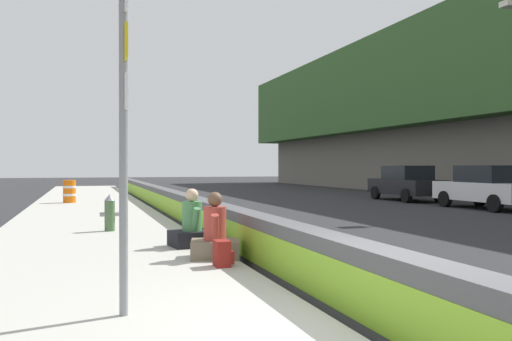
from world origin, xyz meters
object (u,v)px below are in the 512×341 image
at_px(fire_hydrant, 110,212).
at_px(parked_car_fourth, 406,183).
at_px(seated_person_middle, 192,228).
at_px(parked_car_third, 487,187).
at_px(route_sign_post, 124,113).
at_px(backpack, 223,254).
at_px(construction_barrel, 69,191).
at_px(seated_person_foreground, 215,237).

xyz_separation_m(fire_hydrant, parked_car_fourth, (9.71, -14.42, 0.27)).
xyz_separation_m(seated_person_middle, parked_car_third, (7.26, -13.11, 0.38)).
xyz_separation_m(route_sign_post, fire_hydrant, (7.65, -0.20, -1.65)).
bearing_deg(parked_car_fourth, route_sign_post, 139.91).
relative_size(fire_hydrant, parked_car_fourth, 0.19).
bearing_deg(seated_person_middle, backpack, -178.87).
relative_size(seated_person_middle, construction_barrel, 1.17).
bearing_deg(parked_car_third, seated_person_foreground, 123.82).
bearing_deg(route_sign_post, seated_person_foreground, -28.33).
relative_size(fire_hydrant, parked_car_third, 0.20).
distance_m(fire_hydrant, construction_barrel, 10.98).
bearing_deg(route_sign_post, construction_barrel, 2.93).
bearing_deg(seated_person_middle, route_sign_post, 160.91).
bearing_deg(fire_hydrant, seated_person_middle, -155.33).
xyz_separation_m(seated_person_foreground, construction_barrel, (15.41, 2.66, 0.13)).
bearing_deg(seated_person_foreground, backpack, 175.19).
relative_size(seated_person_foreground, parked_car_third, 0.25).
xyz_separation_m(route_sign_post, parked_car_fourth, (17.36, -14.62, -1.37)).
relative_size(route_sign_post, parked_car_fourth, 0.79).
relative_size(seated_person_foreground, parked_car_fourth, 0.24).
bearing_deg(fire_hydrant, seated_person_foreground, -161.42).
distance_m(route_sign_post, seated_person_foreground, 4.00).
distance_m(backpack, parked_car_fourth, 19.84).
bearing_deg(seated_person_foreground, route_sign_post, 151.67).
relative_size(fire_hydrant, construction_barrel, 0.93).
bearing_deg(construction_barrel, seated_person_foreground, -170.22).
relative_size(construction_barrel, parked_car_fourth, 0.21).
bearing_deg(route_sign_post, fire_hydrant, -1.49).
xyz_separation_m(seated_person_middle, backpack, (-2.24, -0.04, -0.15)).
relative_size(backpack, parked_car_fourth, 0.09).
distance_m(seated_person_foreground, backpack, 0.81).
bearing_deg(fire_hydrant, backpack, -164.75).
xyz_separation_m(seated_person_foreground, parked_car_fourth, (14.20, -12.91, 0.38)).
relative_size(parked_car_third, parked_car_fourth, 0.99).
relative_size(construction_barrel, parked_car_third, 0.21).
height_order(seated_person_foreground, backpack, seated_person_foreground).
relative_size(route_sign_post, construction_barrel, 3.79).
bearing_deg(seated_person_foreground, construction_barrel, 9.78).
bearing_deg(parked_car_fourth, fire_hydrant, 123.98).
distance_m(route_sign_post, seated_person_middle, 5.18).
bearing_deg(parked_car_fourth, seated_person_foreground, 137.72).
xyz_separation_m(route_sign_post, backpack, (2.37, -1.64, -1.90)).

